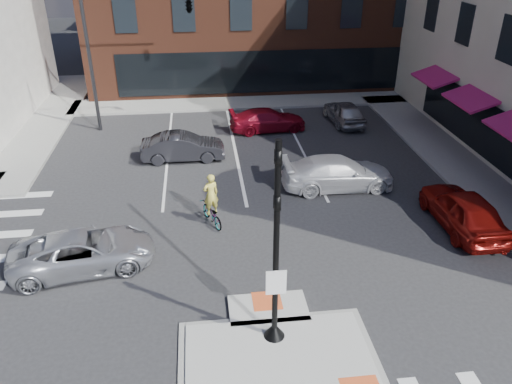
{
  "coord_description": "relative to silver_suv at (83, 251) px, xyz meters",
  "views": [
    {
      "loc": [
        -1.76,
        -10.05,
        10.38
      ],
      "look_at": [
        0.09,
        5.58,
        2.0
      ],
      "focal_mm": 35.0,
      "sensor_mm": 36.0,
      "label": 1
    }
  ],
  "objects": [
    {
      "name": "red_sedan",
      "position": [
        14.06,
        0.96,
        0.12
      ],
      "size": [
        1.89,
        4.6,
        1.56
      ],
      "primitive_type": "imported",
      "rotation": [
        0.0,
        0.0,
        3.15
      ],
      "color": "maroon",
      "rests_on": "ground"
    },
    {
      "name": "bg_car_red",
      "position": [
        8.05,
        12.26,
        -0.04
      ],
      "size": [
        4.5,
        2.18,
        1.26
      ],
      "primitive_type": "imported",
      "rotation": [
        0.0,
        0.0,
        1.67
      ],
      "color": "maroon",
      "rests_on": "ground"
    },
    {
      "name": "silver_suv",
      "position": [
        0.0,
        0.0,
        0.0
      ],
      "size": [
        5.1,
        2.99,
        1.33
      ],
      "primitive_type": "imported",
      "rotation": [
        0.0,
        0.0,
        1.74
      ],
      "color": "silver",
      "rests_on": "ground"
    },
    {
      "name": "ground",
      "position": [
        5.94,
        -4.52,
        -0.67
      ],
      "size": [
        120.0,
        120.0,
        0.0
      ],
      "primitive_type": "plane",
      "color": "#28282B",
      "rests_on": "ground"
    },
    {
      "name": "bg_car_dark",
      "position": [
        3.26,
        8.72,
        0.01
      ],
      "size": [
        4.12,
        1.44,
        1.36
      ],
      "primitive_type": "imported",
      "rotation": [
        0.0,
        0.0,
        1.57
      ],
      "color": "#29292E",
      "rests_on": "ground"
    },
    {
      "name": "bg_car_silver",
      "position": [
        12.71,
        12.91,
        0.01
      ],
      "size": [
        1.88,
        4.09,
        1.36
      ],
      "primitive_type": "imported",
      "rotation": [
        0.0,
        0.0,
        3.21
      ],
      "color": "#A7A8AE",
      "rests_on": "ground"
    },
    {
      "name": "cyclist",
      "position": [
        4.44,
        2.37,
        0.06
      ],
      "size": [
        1.17,
        1.79,
        2.15
      ],
      "rotation": [
        0.0,
        0.0,
        3.52
      ],
      "color": "#3F3F44",
      "rests_on": "ground"
    },
    {
      "name": "sidewalk_n",
      "position": [
        8.94,
        17.48,
        -0.59
      ],
      "size": [
        26.0,
        3.0,
        0.15
      ],
      "primitive_type": "cube",
      "color": "gray",
      "rests_on": "ground"
    },
    {
      "name": "white_pickup",
      "position": [
        10.15,
        4.81,
        0.06
      ],
      "size": [
        5.0,
        2.06,
        1.45
      ],
      "primitive_type": "imported",
      "rotation": [
        0.0,
        0.0,
        1.58
      ],
      "color": "white",
      "rests_on": "ground"
    },
    {
      "name": "signal_pole",
      "position": [
        5.94,
        -4.13,
        1.69
      ],
      "size": [
        0.6,
        0.6,
        5.98
      ],
      "color": "black",
      "rests_on": "refuge_island"
    },
    {
      "name": "refuge_island",
      "position": [
        5.94,
        -4.78,
        -0.62
      ],
      "size": [
        5.4,
        4.65,
        0.13
      ],
      "color": "gray",
      "rests_on": "ground"
    },
    {
      "name": "sidewalk_e",
      "position": [
        16.74,
        5.48,
        -0.59
      ],
      "size": [
        3.0,
        24.0,
        0.15
      ],
      "primitive_type": "cube",
      "color": "gray",
      "rests_on": "ground"
    },
    {
      "name": "mast_arm_signal",
      "position": [
        2.47,
        13.48,
        5.54
      ],
      "size": [
        6.1,
        2.24,
        8.0
      ],
      "color": "black",
      "rests_on": "ground"
    }
  ]
}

